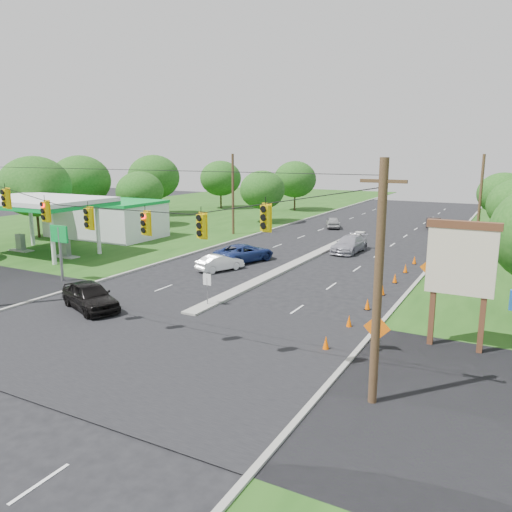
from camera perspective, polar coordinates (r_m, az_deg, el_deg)
The scene contains 42 objects.
ground at distance 25.98m, azimuth -13.00°, elevation -9.18°, with size 160.00×160.00×0.00m, color black.
grass_left at distance 60.61m, azimuth -22.04°, elevation 2.22°, with size 40.00×160.00×0.06m, color #1E4714.
cross_street at distance 25.98m, azimuth -13.00°, elevation -9.18°, with size 160.00×14.00×0.02m, color black.
curb_left at distance 55.59m, azimuth -0.48°, elevation 2.29°, with size 0.25×110.00×0.16m, color gray.
curb_right at distance 49.32m, azimuth 20.57°, elevation 0.32°, with size 0.25×110.00×0.16m, color gray.
median at distance 43.30m, azimuth 5.53°, elevation -0.49°, with size 1.00×34.00×0.18m, color gray.
median_sign at distance 30.05m, azimuth -5.61°, elevation -3.12°, with size 0.55×0.06×2.05m.
signal_span at distance 23.98m, azimuth -15.21°, elevation 1.30°, with size 25.60×0.32×9.00m.
utility_pole_far_left at distance 56.21m, azimuth -2.65°, elevation 7.01°, with size 0.28×0.28×9.00m, color #422D1C.
utility_pole_far_right at distance 53.41m, azimuth 24.23°, elevation 5.74°, with size 0.28×0.28×9.00m, color #422D1C.
gas_station at distance 55.71m, azimuth -17.83°, elevation 4.43°, with size 18.40×19.70×5.20m.
pylon_sign at distance 24.89m, azimuth 23.12°, elevation -1.15°, with size 5.90×2.30×6.12m.
cone_0 at distance 24.06m, azimuth 7.99°, elevation -9.82°, with size 0.32×0.32×0.70m, color #FF5D00.
cone_1 at distance 27.18m, azimuth 10.59°, elevation -7.34°, with size 0.32×0.32×0.70m, color #FF5D00.
cone_2 at distance 30.38m, azimuth 12.63°, elevation -5.37°, with size 0.32×0.32×0.70m, color #FF5D00.
cone_3 at distance 33.64m, azimuth 14.26°, elevation -3.78°, with size 0.32×0.32×0.70m, color #FF5D00.
cone_4 at distance 36.95m, azimuth 15.60°, elevation -2.46°, with size 0.32×0.32×0.70m, color #FF5D00.
cone_5 at distance 40.28m, azimuth 16.71°, elevation -1.36°, with size 0.32×0.32×0.70m, color #FF5D00.
cone_6 at distance 43.65m, azimuth 17.66°, elevation -0.43°, with size 0.32×0.32×0.70m, color #FF5D00.
cone_7 at distance 46.94m, azimuth 19.19°, elevation 0.30°, with size 0.32×0.32×0.70m, color #FF5D00.
cone_8 at distance 50.34m, azimuth 19.84°, elevation 0.99°, with size 0.32×0.32×0.70m, color #FF5D00.
cone_9 at distance 53.76m, azimuth 20.41°, elevation 1.60°, with size 0.32×0.32×0.70m, color #FF5D00.
cone_10 at distance 57.19m, azimuth 20.91°, elevation 2.14°, with size 0.32×0.32×0.70m, color #FF5D00.
cone_11 at distance 60.62m, azimuth 21.36°, elevation 2.61°, with size 0.32×0.32×0.70m, color #FF5D00.
cone_12 at distance 64.06m, azimuth 21.75°, elevation 3.04°, with size 0.32×0.32×0.70m, color #FF5D00.
work_sign_0 at distance 24.13m, azimuth 13.64°, elevation -8.11°, with size 1.27×0.58×1.37m.
work_sign_1 at distance 37.36m, azimuth 19.16°, elevation -1.36°, with size 1.27×0.58×1.37m.
work_sign_2 at distance 51.01m, azimuth 21.75°, elevation 1.84°, with size 1.27×0.58×1.37m.
tree_1 at distance 58.77m, azimuth -23.96°, elevation 7.28°, with size 7.56×7.56×8.82m.
tree_2 at distance 64.19m, azimuth -13.13°, elevation 7.17°, with size 5.88×5.88×6.86m.
tree_3 at distance 75.59m, azimuth -11.60°, elevation 8.83°, with size 7.56×7.56×8.82m.
tree_4 at distance 82.99m, azimuth -4.07°, elevation 8.85°, with size 6.72×6.72×7.84m.
tree_5 at distance 65.66m, azimuth 0.73°, elevation 7.57°, with size 5.88×5.88×6.86m.
tree_6 at distance 79.99m, azimuth 4.48°, elevation 8.73°, with size 6.72×6.72×7.84m.
tree_12 at distance 66.29m, azimuth 26.39°, elevation 6.39°, with size 5.88×5.88×6.86m.
tree_14 at distance 68.28m, azimuth -19.41°, elevation 8.11°, with size 7.56×7.56×8.82m.
black_sedan at distance 31.11m, azimuth -18.43°, elevation -4.35°, with size 1.99×4.95×1.69m, color black.
white_sedan at distance 39.33m, azimuth -4.14°, elevation -0.76°, with size 1.35×3.88×1.28m, color white.
blue_pickup at distance 42.47m, azimuth -1.36°, elevation 0.38°, with size 2.56×5.54×1.54m, color navy.
silver_car_far at distance 47.21m, azimuth 10.61°, elevation 1.34°, with size 2.15×5.28×1.53m, color #9B99A5.
silver_car_oncoming at distance 62.25m, azimuth 8.78°, elevation 3.82°, with size 1.62×4.04×1.38m, color #9A9A9A.
dark_car_receding at distance 63.80m, azimuth 19.67°, elevation 3.49°, with size 1.53×4.39×1.45m, color black.
Camera 1 is at (16.27, -18.07, 9.16)m, focal length 35.00 mm.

